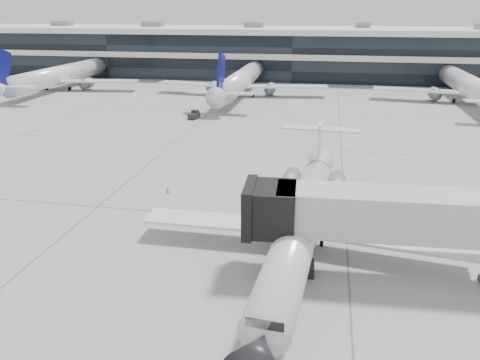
# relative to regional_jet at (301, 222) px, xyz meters

# --- Properties ---
(ground) EXTENTS (220.00, 220.00, 0.00)m
(ground) POSITION_rel_regional_jet_xyz_m (-6.85, 4.39, -2.15)
(ground) COLOR gray
(ground) RESTS_ON ground
(terminal) EXTENTS (170.00, 22.00, 10.00)m
(terminal) POSITION_rel_regional_jet_xyz_m (-6.85, 86.39, 2.85)
(terminal) COLOR black
(terminal) RESTS_ON ground
(bg_jet_left) EXTENTS (32.00, 40.00, 9.60)m
(bg_jet_left) POSITION_rel_regional_jet_xyz_m (-51.85, 59.39, -2.15)
(bg_jet_left) COLOR silver
(bg_jet_left) RESTS_ON ground
(bg_jet_center) EXTENTS (32.00, 40.00, 9.60)m
(bg_jet_center) POSITION_rel_regional_jet_xyz_m (-14.85, 59.39, -2.15)
(bg_jet_center) COLOR silver
(bg_jet_center) RESTS_ON ground
(bg_jet_right) EXTENTS (32.00, 40.00, 9.60)m
(bg_jet_right) POSITION_rel_regional_jet_xyz_m (25.15, 59.39, -2.15)
(bg_jet_right) COLOR silver
(bg_jet_right) RESTS_ON ground
(regional_jet) EXTENTS (21.83, 27.27, 6.29)m
(regional_jet) POSITION_rel_regional_jet_xyz_m (0.00, 0.00, 0.00)
(regional_jet) COLOR silver
(regional_jet) RESTS_ON ground
(jet_bridge) EXTENTS (18.08, 4.40, 5.81)m
(jet_bridge) POSITION_rel_regional_jet_xyz_m (6.68, -2.50, 2.08)
(jet_bridge) COLOR silver
(jet_bridge) RESTS_ON ground
(ramp_worker) EXTENTS (0.89, 0.86, 2.05)m
(ramp_worker) POSITION_rel_regional_jet_xyz_m (-0.91, -4.61, -1.13)
(ramp_worker) COLOR #FAF81A
(ramp_worker) RESTS_ON ground
(traffic_cone) EXTENTS (0.49, 0.49, 0.59)m
(traffic_cone) POSITION_rel_regional_jet_xyz_m (-12.19, 8.40, -1.87)
(traffic_cone) COLOR orange
(traffic_cone) RESTS_ON ground
(far_tug) EXTENTS (1.56, 2.15, 1.23)m
(far_tug) POSITION_rel_regional_jet_xyz_m (-18.03, 37.49, -1.60)
(far_tug) COLOR black
(far_tug) RESTS_ON ground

